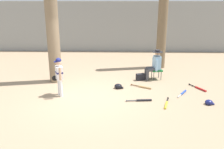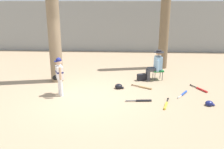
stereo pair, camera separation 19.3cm
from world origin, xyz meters
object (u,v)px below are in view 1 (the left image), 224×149
at_px(handbag_beside_stool, 141,77).
at_px(bat_blue_youth, 183,93).
at_px(seated_spectator, 155,64).
at_px(batting_helmet_black, 118,86).
at_px(young_ballplayer, 59,74).
at_px(folding_stool, 157,70).
at_px(tree_behind_spectator, 163,10).
at_px(bat_black_composite, 142,100).
at_px(bat_yellow_trainer, 166,104).
at_px(batting_helmet_navy, 209,102).
at_px(bat_wood_tan, 143,87).
at_px(bat_red_barrel, 199,88).
at_px(tree_near_player, 52,17).

relative_size(handbag_beside_stool, bat_blue_youth, 0.53).
xyz_separation_m(seated_spectator, batting_helmet_black, (-1.43, -1.09, -0.56)).
distance_m(young_ballplayer, folding_stool, 3.95).
height_order(young_ballplayer, seated_spectator, young_ballplayer).
bearing_deg(seated_spectator, folding_stool, 8.79).
height_order(tree_behind_spectator, bat_black_composite, tree_behind_spectator).
xyz_separation_m(folding_stool, bat_yellow_trainer, (-0.05, -2.51, -0.33)).
distance_m(folding_stool, seated_spectator, 0.29).
height_order(tree_behind_spectator, bat_yellow_trainer, tree_behind_spectator).
distance_m(bat_blue_youth, batting_helmet_navy, 1.03).
height_order(bat_wood_tan, batting_helmet_black, batting_helmet_black).
distance_m(handbag_beside_stool, bat_black_composite, 2.09).
bearing_deg(bat_blue_youth, handbag_beside_stool, 132.84).
bearing_deg(bat_yellow_trainer, bat_red_barrel, 44.04).
distance_m(bat_blue_youth, bat_wood_tan, 1.41).
bearing_deg(young_ballplayer, batting_helmet_black, 20.06).
xyz_separation_m(young_ballplayer, bat_red_barrel, (4.87, 0.70, -0.71)).
height_order(folding_stool, bat_yellow_trainer, folding_stool).
relative_size(handbag_beside_stool, bat_yellow_trainer, 0.42).
bearing_deg(bat_black_composite, batting_helmet_navy, -5.43).
xyz_separation_m(tree_near_player, seated_spectator, (3.88, 0.35, -1.85)).
bearing_deg(seated_spectator, young_ballplayer, -152.04).
xyz_separation_m(bat_yellow_trainer, bat_red_barrel, (1.44, 1.40, -0.00)).
distance_m(bat_black_composite, bat_yellow_trainer, 0.77).
xyz_separation_m(seated_spectator, bat_black_composite, (-0.67, -2.21, -0.61)).
distance_m(tree_near_player, bat_red_barrel, 5.95).
relative_size(handbag_beside_stool, batting_helmet_black, 1.05).
relative_size(seated_spectator, bat_red_barrel, 1.59).
bearing_deg(seated_spectator, bat_wood_tan, -117.12).
height_order(bat_wood_tan, bat_yellow_trainer, same).
height_order(tree_near_player, batting_helmet_navy, tree_near_player).
distance_m(bat_wood_tan, bat_red_barrel, 2.00).
xyz_separation_m(seated_spectator, bat_red_barrel, (1.49, -1.10, -0.61)).
height_order(handbag_beside_stool, bat_blue_youth, handbag_beside_stool).
relative_size(tree_behind_spectator, bat_yellow_trainer, 7.35).
bearing_deg(folding_stool, bat_blue_youth, -66.59).
distance_m(tree_near_player, tree_behind_spectator, 4.89).
height_order(folding_stool, bat_black_composite, folding_stool).
xyz_separation_m(handbag_beside_stool, bat_red_barrel, (2.03, -0.97, -0.10)).
bearing_deg(handbag_beside_stool, young_ballplayer, -149.52).
bearing_deg(young_ballplayer, bat_yellow_trainer, -11.52).
relative_size(young_ballplayer, bat_red_barrel, 1.73).
relative_size(tree_near_player, bat_blue_youth, 8.91).
relative_size(tree_behind_spectator, folding_stool, 12.96).
height_order(seated_spectator, bat_yellow_trainer, seated_spectator).
relative_size(handbag_beside_stool, bat_red_barrel, 0.45).
relative_size(tree_behind_spectator, young_ballplayer, 4.53).
distance_m(bat_blue_youth, bat_black_composite, 1.59).
bearing_deg(batting_helmet_navy, bat_red_barrel, 84.77).
xyz_separation_m(bat_blue_youth, bat_black_composite, (-1.45, -0.65, 0.00)).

